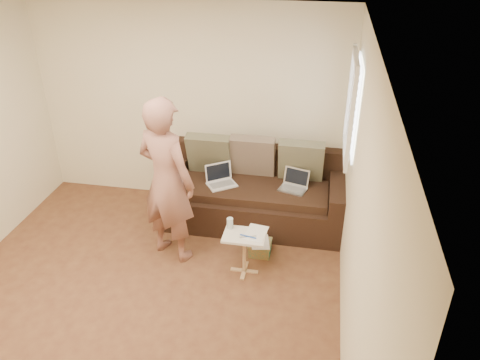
{
  "coord_description": "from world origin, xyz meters",
  "views": [
    {
      "loc": [
        1.65,
        -3.19,
        3.38
      ],
      "look_at": [
        0.8,
        1.4,
        0.78
      ],
      "focal_mm": 35.19,
      "sensor_mm": 36.0,
      "label": 1
    }
  ],
  "objects_px": {
    "laptop_silver": "(293,190)",
    "side_table": "(244,253)",
    "sofa": "(253,191)",
    "laptop_white": "(222,185)",
    "striped_box": "(260,248)",
    "drinking_glass": "(230,223)",
    "person": "(167,181)"
  },
  "relations": [
    {
      "from": "laptop_white",
      "to": "striped_box",
      "type": "relative_size",
      "value": 1.32
    },
    {
      "from": "sofa",
      "to": "laptop_silver",
      "type": "xyz_separation_m",
      "value": [
        0.48,
        -0.04,
        0.1
      ]
    },
    {
      "from": "laptop_white",
      "to": "person",
      "type": "xyz_separation_m",
      "value": [
        -0.43,
        -0.74,
        0.42
      ]
    },
    {
      "from": "person",
      "to": "side_table",
      "type": "distance_m",
      "value": 1.13
    },
    {
      "from": "laptop_silver",
      "to": "laptop_white",
      "type": "distance_m",
      "value": 0.86
    },
    {
      "from": "person",
      "to": "side_table",
      "type": "xyz_separation_m",
      "value": [
        0.87,
        -0.18,
        -0.7
      ]
    },
    {
      "from": "laptop_silver",
      "to": "side_table",
      "type": "relative_size",
      "value": 0.65
    },
    {
      "from": "laptop_white",
      "to": "side_table",
      "type": "distance_m",
      "value": 1.06
    },
    {
      "from": "person",
      "to": "sofa",
      "type": "bearing_deg",
      "value": -112.53
    },
    {
      "from": "laptop_silver",
      "to": "drinking_glass",
      "type": "height_order",
      "value": "laptop_silver"
    },
    {
      "from": "laptop_white",
      "to": "drinking_glass",
      "type": "distance_m",
      "value": 0.87
    },
    {
      "from": "laptop_white",
      "to": "striped_box",
      "type": "distance_m",
      "value": 0.92
    },
    {
      "from": "sofa",
      "to": "drinking_glass",
      "type": "distance_m",
      "value": 0.93
    },
    {
      "from": "person",
      "to": "striped_box",
      "type": "bearing_deg",
      "value": -149.0
    },
    {
      "from": "laptop_silver",
      "to": "side_table",
      "type": "xyz_separation_m",
      "value": [
        -0.42,
        -0.97,
        -0.27
      ]
    },
    {
      "from": "sofa",
      "to": "striped_box",
      "type": "relative_size",
      "value": 8.56
    },
    {
      "from": "person",
      "to": "drinking_glass",
      "type": "xyz_separation_m",
      "value": [
        0.7,
        -0.09,
        -0.39
      ]
    },
    {
      "from": "sofa",
      "to": "person",
      "type": "xyz_separation_m",
      "value": [
        -0.81,
        -0.83,
        0.52
      ]
    },
    {
      "from": "person",
      "to": "striped_box",
      "type": "xyz_separation_m",
      "value": [
        1.0,
        0.16,
        -0.86
      ]
    },
    {
      "from": "striped_box",
      "to": "laptop_silver",
      "type": "bearing_deg",
      "value": 64.54
    },
    {
      "from": "sofa",
      "to": "side_table",
      "type": "height_order",
      "value": "sofa"
    },
    {
      "from": "person",
      "to": "drinking_glass",
      "type": "distance_m",
      "value": 0.81
    },
    {
      "from": "sofa",
      "to": "side_table",
      "type": "distance_m",
      "value": 1.03
    },
    {
      "from": "sofa",
      "to": "laptop_white",
      "type": "relative_size",
      "value": 6.48
    },
    {
      "from": "laptop_silver",
      "to": "person",
      "type": "xyz_separation_m",
      "value": [
        -1.29,
        -0.79,
        0.42
      ]
    },
    {
      "from": "striped_box",
      "to": "sofa",
      "type": "bearing_deg",
      "value": 105.68
    },
    {
      "from": "side_table",
      "to": "drinking_glass",
      "type": "relative_size",
      "value": 4.09
    },
    {
      "from": "striped_box",
      "to": "laptop_white",
      "type": "bearing_deg",
      "value": 134.44
    },
    {
      "from": "drinking_glass",
      "to": "striped_box",
      "type": "bearing_deg",
      "value": 40.39
    },
    {
      "from": "laptop_white",
      "to": "drinking_glass",
      "type": "bearing_deg",
      "value": -107.07
    },
    {
      "from": "laptop_silver",
      "to": "drinking_glass",
      "type": "relative_size",
      "value": 2.65
    },
    {
      "from": "sofa",
      "to": "laptop_white",
      "type": "xyz_separation_m",
      "value": [
        -0.38,
        -0.09,
        0.1
      ]
    }
  ]
}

